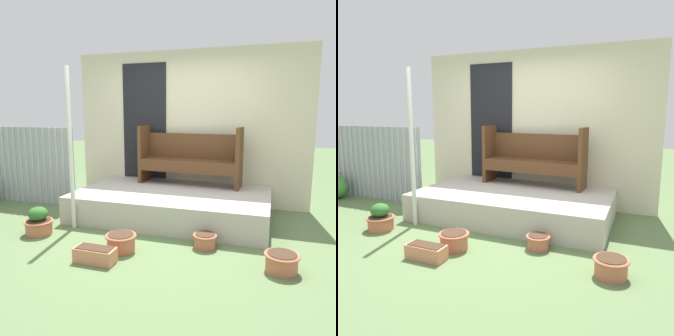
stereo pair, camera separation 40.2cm
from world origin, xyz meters
The scene contains 10 objects.
ground_plane centered at (0.00, 0.00, 0.00)m, with size 24.00×24.00×0.00m, color #5B7547.
porch_slab centered at (0.02, 0.84, 0.20)m, with size 2.84×1.68×0.39m.
house_wall centered at (-0.02, 1.70, 1.31)m, with size 4.04×0.08×2.60m.
support_post centered at (-1.13, -0.06, 1.08)m, with size 0.06×0.06×2.16m.
bench centered at (0.14, 1.38, 0.87)m, with size 1.69×0.50×0.95m.
flower_pot_left centered at (-1.43, -0.40, 0.16)m, with size 0.37×0.37×0.37m.
flower_pot_middle centered at (-0.17, -0.55, 0.11)m, with size 0.36×0.36×0.20m.
flower_pot_right centered at (0.72, -0.17, 0.09)m, with size 0.29×0.29×0.17m.
flower_pot_far_right centered at (1.57, -0.51, 0.11)m, with size 0.35×0.35×0.19m.
planter_box_rect centered at (-0.31, -0.90, 0.08)m, with size 0.44×0.19×0.16m.
Camera 1 is at (1.43, -3.77, 1.58)m, focal length 35.00 mm.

